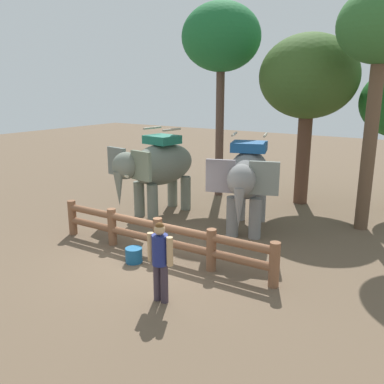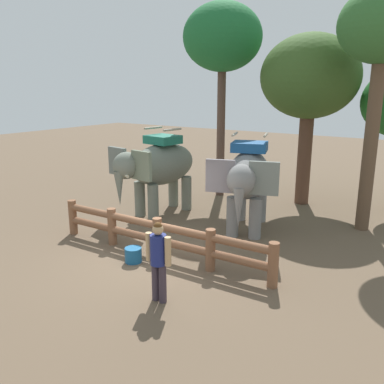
{
  "view_description": "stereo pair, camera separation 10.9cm",
  "coord_description": "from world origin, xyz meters",
  "views": [
    {
      "loc": [
        6.22,
        -7.56,
        4.32
      ],
      "look_at": [
        0.0,
        1.88,
        1.4
      ],
      "focal_mm": 38.1,
      "sensor_mm": 36.0,
      "label": 1
    },
    {
      "loc": [
        6.31,
        -7.5,
        4.32
      ],
      "look_at": [
        0.0,
        1.88,
        1.4
      ],
      "focal_mm": 38.1,
      "sensor_mm": 36.0,
      "label": 2
    }
  ],
  "objects": [
    {
      "name": "tourist_woman_in_black",
      "position": [
        1.47,
        -1.53,
        1.0
      ],
      "size": [
        0.61,
        0.34,
        1.72
      ],
      "color": "#3A2F3A",
      "rests_on": "ground"
    },
    {
      "name": "elephant_center",
      "position": [
        1.03,
        3.34,
        1.68
      ],
      "size": [
        2.45,
        3.56,
        2.98
      ],
      "color": "gray",
      "rests_on": "ground"
    },
    {
      "name": "tree_back_center",
      "position": [
        1.39,
        7.34,
        4.61
      ],
      "size": [
        3.52,
        3.52,
        6.18
      ],
      "color": "brown",
      "rests_on": "ground"
    },
    {
      "name": "elephant_near_left",
      "position": [
        -2.27,
        3.2,
        1.68
      ],
      "size": [
        1.99,
        3.54,
        2.99
      ],
      "color": "slate",
      "rests_on": "ground"
    },
    {
      "name": "log_fence",
      "position": [
        0.0,
        0.26,
        0.6
      ],
      "size": [
        6.6,
        0.42,
        1.05
      ],
      "color": "brown",
      "rests_on": "ground"
    },
    {
      "name": "feed_bucket",
      "position": [
        -0.29,
        -0.37,
        0.19
      ],
      "size": [
        0.43,
        0.43,
        0.38
      ],
      "color": "#19598C",
      "rests_on": "ground"
    },
    {
      "name": "tree_far_left",
      "position": [
        -1.83,
        6.66,
        6.07
      ],
      "size": [
        3.0,
        3.0,
        7.42
      ],
      "color": "brown",
      "rests_on": "ground"
    },
    {
      "name": "tree_far_right",
      "position": [
        3.98,
        5.52,
        5.8
      ],
      "size": [
        2.51,
        2.51,
        7.07
      ],
      "color": "brown",
      "rests_on": "ground"
    },
    {
      "name": "ground_plane",
      "position": [
        0.0,
        0.0,
        0.0
      ],
      "size": [
        60.0,
        60.0,
        0.0
      ],
      "primitive_type": "plane",
      "color": "brown"
    }
  ]
}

